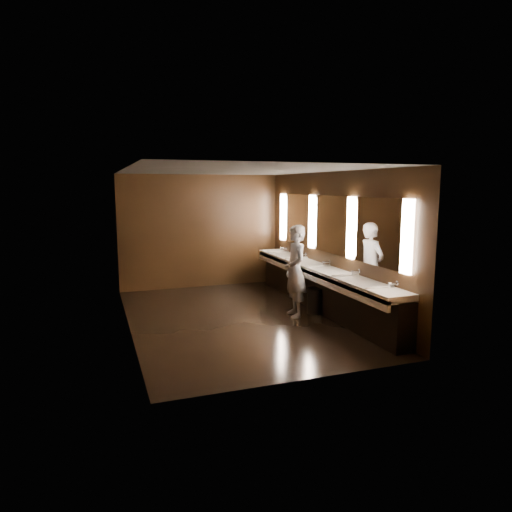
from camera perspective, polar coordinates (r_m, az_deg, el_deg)
The scene contains 10 objects.
floor at distance 8.86m, azimuth -2.37°, elevation -7.76°, with size 6.00×6.00×0.00m, color black.
ceiling at distance 8.50m, azimuth -2.49°, elevation 10.65°, with size 4.00×6.00×0.02m, color #2D2D2B.
wall_back at distance 11.45m, azimuth -6.93°, elevation 3.08°, with size 4.00×0.02×2.80m, color black.
wall_front at distance 5.81m, azimuth 6.46°, elevation -2.37°, with size 4.00×0.02×2.80m, color black.
wall_left at distance 8.20m, azimuth -15.88°, elevation 0.59°, with size 0.02×6.00×2.80m, color black.
wall_right at distance 9.36m, azimuth 9.34°, elevation 1.77°, with size 0.02×6.00×2.80m, color black.
sink_counter at distance 9.41m, azimuth 8.10°, elevation -3.75°, with size 0.55×5.40×1.01m.
mirror_band at distance 9.31m, azimuth 9.29°, elevation 3.91°, with size 0.06×5.03×1.15m.
person at distance 8.84m, azimuth 4.93°, elevation -1.89°, with size 0.65×0.43×1.78m, color #98B4E3.
trash_bin at distance 9.20m, azimuth 7.42°, elevation -5.55°, with size 0.33×0.33×0.51m, color black.
Camera 1 is at (-2.54, -8.11, 2.51)m, focal length 32.00 mm.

